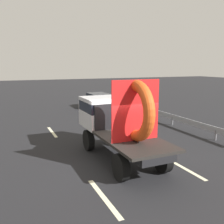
% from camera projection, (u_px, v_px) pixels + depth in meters
% --- Properties ---
extents(ground_plane, '(120.00, 120.00, 0.00)m').
position_uv_depth(ground_plane, '(123.00, 162.00, 10.18)').
color(ground_plane, black).
extents(flatbed_truck, '(2.02, 5.40, 3.37)m').
position_uv_depth(flatbed_truck, '(115.00, 119.00, 10.70)').
color(flatbed_truck, black).
rests_on(flatbed_truck, ground_plane).
extents(distant_sedan, '(1.79, 4.17, 1.36)m').
position_uv_depth(distant_sedan, '(98.00, 100.00, 22.63)').
color(distant_sedan, black).
rests_on(distant_sedan, ground_plane).
extents(guardrail, '(0.10, 14.56, 0.71)m').
position_uv_depth(guardrail, '(157.00, 112.00, 17.89)').
color(guardrail, gray).
rests_on(guardrail, ground_plane).
extents(lane_dash_left_near, '(0.16, 2.42, 0.01)m').
position_uv_depth(lane_dash_left_near, '(104.00, 198.00, 7.42)').
color(lane_dash_left_near, beige).
rests_on(lane_dash_left_near, ground_plane).
extents(lane_dash_left_far, '(0.16, 2.45, 0.01)m').
position_uv_depth(lane_dash_left_far, '(52.00, 132.00, 14.67)').
color(lane_dash_left_far, beige).
rests_on(lane_dash_left_far, ground_plane).
extents(lane_dash_right_near, '(0.16, 2.31, 0.01)m').
position_uv_depth(lane_dash_right_near, '(184.00, 168.00, 9.53)').
color(lane_dash_right_near, beige).
rests_on(lane_dash_right_near, ground_plane).
extents(lane_dash_right_far, '(0.16, 2.22, 0.01)m').
position_uv_depth(lane_dash_right_far, '(104.00, 123.00, 16.90)').
color(lane_dash_right_far, beige).
rests_on(lane_dash_right_far, ground_plane).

